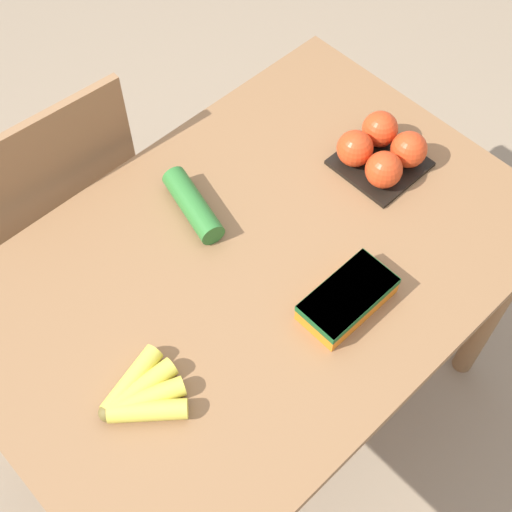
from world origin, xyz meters
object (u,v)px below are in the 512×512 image
Objects in this scene: chair at (61,216)px; cucumber_near at (193,205)px; carrot_bag at (348,298)px; banana_bunch at (140,396)px; tomato_pack at (381,151)px.

cucumber_near is (0.15, -0.41, 0.31)m from chair.
chair is at bearing 105.14° from carrot_bag.
chair reaches higher than carrot_bag.
banana_bunch is 0.83× the size of carrot_bag.
carrot_bag is at bearing 108.83° from chair.
chair is 0.53m from cucumber_near.
carrot_bag is (-0.33, -0.20, -0.02)m from tomato_pack.
cucumber_near reaches higher than banana_bunch.
tomato_pack is (0.55, -0.60, 0.33)m from chair.
chair reaches higher than cucumber_near.
tomato_pack is (0.76, 0.07, 0.03)m from banana_bunch.
chair is 4.87× the size of carrot_bag.
tomato_pack reaches higher than cucumber_near.
cucumber_near is at bearing 100.36° from carrot_bag.
banana_bunch is 0.45m from carrot_bag.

